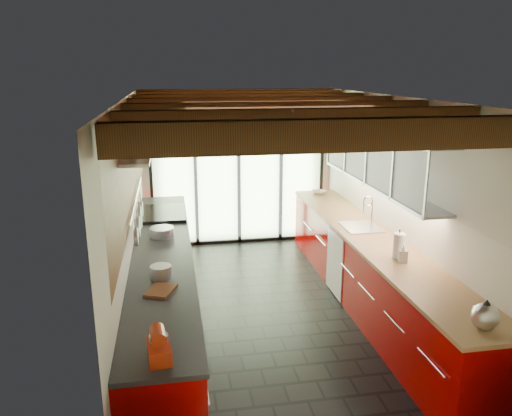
% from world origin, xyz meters
% --- Properties ---
extents(ground, '(5.50, 5.50, 0.00)m').
position_xyz_m(ground, '(0.00, 0.00, 0.00)').
color(ground, black).
rests_on(ground, ground).
extents(room_shell, '(5.50, 5.50, 5.50)m').
position_xyz_m(room_shell, '(0.00, 0.00, 1.65)').
color(room_shell, silver).
rests_on(room_shell, ground).
extents(ceiling_beams, '(3.14, 5.06, 4.90)m').
position_xyz_m(ceiling_beams, '(-0.00, 0.38, 2.46)').
color(ceiling_beams, '#593316').
rests_on(ceiling_beams, ground).
extents(glass_door, '(2.95, 0.10, 2.90)m').
position_xyz_m(glass_door, '(0.00, 2.69, 1.66)').
color(glass_door, '#C6EAAD').
rests_on(glass_door, ground).
extents(left_counter, '(0.68, 5.00, 0.92)m').
position_xyz_m(left_counter, '(-1.28, 0.00, 0.46)').
color(left_counter, '#9E0100').
rests_on(left_counter, ground).
extents(range_stove, '(0.66, 0.90, 0.97)m').
position_xyz_m(range_stove, '(-1.28, 1.45, 0.47)').
color(range_stove, silver).
rests_on(range_stove, ground).
extents(right_counter, '(0.68, 5.00, 0.92)m').
position_xyz_m(right_counter, '(1.27, 0.00, 0.46)').
color(right_counter, '#9E0100').
rests_on(right_counter, ground).
extents(sink_assembly, '(0.45, 0.52, 0.43)m').
position_xyz_m(sink_assembly, '(1.29, 0.40, 0.96)').
color(sink_assembly, silver).
rests_on(sink_assembly, right_counter).
extents(upper_cabinets_right, '(0.34, 3.00, 3.00)m').
position_xyz_m(upper_cabinets_right, '(1.43, 0.30, 1.85)').
color(upper_cabinets_right, silver).
rests_on(upper_cabinets_right, ground).
extents(left_wall_fixtures, '(0.28, 2.60, 0.96)m').
position_xyz_m(left_wall_fixtures, '(-1.47, 0.14, 1.88)').
color(left_wall_fixtures, silver).
rests_on(left_wall_fixtures, ground).
extents(stand_mixer, '(0.18, 0.29, 0.25)m').
position_xyz_m(stand_mixer, '(-1.27, -2.24, 1.02)').
color(stand_mixer, '#B92C0E').
rests_on(stand_mixer, left_counter).
extents(pot_large, '(0.25, 0.25, 0.13)m').
position_xyz_m(pot_large, '(-1.27, -0.82, 0.99)').
color(pot_large, silver).
rests_on(pot_large, left_counter).
extents(pot_small, '(0.34, 0.34, 0.11)m').
position_xyz_m(pot_small, '(-1.27, 0.48, 0.98)').
color(pot_small, silver).
rests_on(pot_small, left_counter).
extents(cutting_board, '(0.32, 0.37, 0.03)m').
position_xyz_m(cutting_board, '(-1.27, -1.13, 0.93)').
color(cutting_board, brown).
rests_on(cutting_board, left_counter).
extents(kettle, '(0.23, 0.28, 0.26)m').
position_xyz_m(kettle, '(1.27, -2.25, 1.03)').
color(kettle, silver).
rests_on(kettle, right_counter).
extents(paper_towel, '(0.16, 0.16, 0.33)m').
position_xyz_m(paper_towel, '(1.27, -0.70, 1.06)').
color(paper_towel, white).
rests_on(paper_towel, right_counter).
extents(soap_bottle, '(0.11, 0.11, 0.20)m').
position_xyz_m(soap_bottle, '(1.27, -0.81, 1.02)').
color(soap_bottle, silver).
rests_on(soap_bottle, right_counter).
extents(bowl, '(0.24, 0.24, 0.05)m').
position_xyz_m(bowl, '(1.27, 2.25, 0.95)').
color(bowl, silver).
rests_on(bowl, right_counter).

